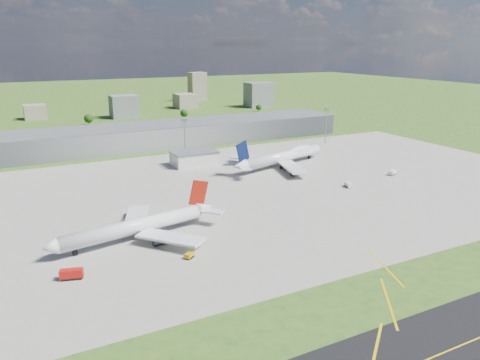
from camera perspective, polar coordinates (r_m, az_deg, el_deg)
name	(u,v)px	position (r m, az deg, el deg)	size (l,w,h in m)	color
ground	(154,151)	(328.41, -10.49, 3.55)	(1400.00, 1400.00, 0.00)	#2C531A
apron	(239,191)	(232.98, -0.07, -1.40)	(360.00, 190.00, 0.08)	#9A968C
terminal	(147,136)	(341.02, -11.31, 5.26)	(300.00, 42.00, 15.00)	gray
ops_building	(194,159)	(284.63, -5.62, 2.62)	(26.00, 16.00, 8.00)	silver
mast_center	(184,132)	(295.49, -6.79, 5.81)	(3.50, 2.00, 25.90)	gray
mast_east	(326,120)	(349.01, 10.48, 7.25)	(3.50, 2.00, 25.90)	gray
airliner_red_twin	(139,226)	(180.23, -12.17, -5.52)	(67.85, 52.28, 18.69)	white
airliner_blue_quad	(283,157)	(281.87, 5.22, 2.82)	(75.29, 57.88, 20.03)	white
fire_truck	(72,274)	(157.70, -19.83, -10.78)	(7.59, 4.56, 3.20)	#B4110C
tug_yellow	(189,256)	(163.21, -6.18, -9.16)	(4.16, 3.88, 1.81)	#BE8F0B
van_white_near	(348,185)	(245.66, 13.04, -0.60)	(3.25, 5.25, 2.50)	white
van_white_far	(393,173)	(275.40, 18.10, 0.84)	(5.63, 4.20, 2.62)	white
bldg_cw	(35,112)	(502.36, -23.72, 7.61)	(20.00, 18.00, 14.00)	gray
bldg_c	(124,106)	(484.18, -13.96, 8.70)	(26.00, 20.00, 22.00)	slate
bldg_ce	(185,101)	(545.95, -6.70, 9.55)	(22.00, 24.00, 16.00)	gray
bldg_e	(259,95)	(552.17, 2.32, 10.35)	(30.00, 22.00, 28.00)	slate
bldg_tall_e	(197,87)	(615.08, -5.22, 11.28)	(20.00, 18.00, 36.00)	gray
tree_c	(89,119)	(447.87, -17.98, 7.14)	(8.10, 8.10, 9.90)	#382314
tree_e	(184,113)	(466.16, -6.84, 8.10)	(7.65, 7.65, 9.35)	#382314
tree_far_e	(259,107)	(513.23, 2.30, 8.83)	(6.30, 6.30, 7.70)	#382314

